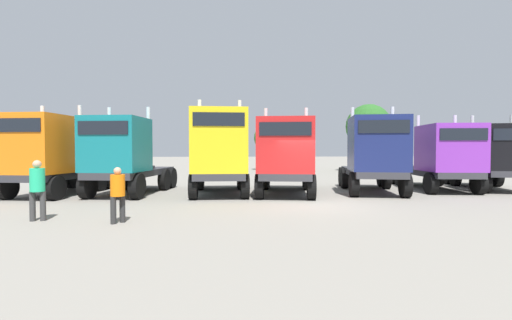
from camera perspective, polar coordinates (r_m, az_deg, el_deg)
ground at (r=13.81m, az=9.01°, el=-7.12°), size 200.00×200.00×0.00m
semi_truck_orange at (r=18.17m, az=-31.07°, el=0.84°), size 3.54×6.01×4.22m
semi_truck_teal at (r=16.92m, az=-21.00°, el=0.66°), size 3.43×6.12×4.13m
semi_truck_yellow at (r=15.85m, az=-6.02°, el=1.31°), size 2.56×5.88×4.48m
semi_truck_red at (r=15.82m, az=4.90°, el=0.59°), size 3.56×6.34×4.08m
semi_truck_navy at (r=17.36m, az=18.95°, el=0.87°), size 3.76×6.31×4.22m
semi_truck_purple at (r=19.96m, az=28.35°, el=0.46°), size 3.41×6.67×3.94m
semi_truck_black at (r=21.64m, az=34.94°, el=0.44°), size 3.93×6.28×3.95m
visitor_in_hivis at (r=10.69m, az=-21.83°, el=-4.76°), size 0.57×0.57×1.61m
visitor_with_camera at (r=12.10m, az=-32.34°, el=-3.59°), size 0.46×0.45×1.80m
oak_far_left at (r=33.51m, az=-20.03°, el=3.57°), size 2.82×2.82×4.73m
oak_far_centre at (r=36.51m, az=2.06°, el=3.62°), size 3.05×3.05×4.92m
oak_far_right at (r=35.75m, az=18.04°, el=5.25°), size 4.36×4.36×6.60m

